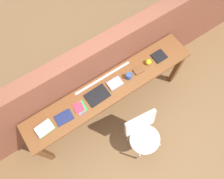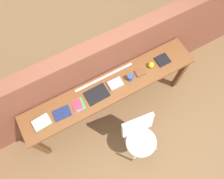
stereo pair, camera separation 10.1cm
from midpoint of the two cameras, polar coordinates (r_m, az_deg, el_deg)
ground_plane at (r=3.66m, az=2.72°, el=-8.75°), size 40.00×40.00×0.00m
brick_wall_back at (r=3.19m, az=-2.50°, el=4.27°), size 6.00×0.20×1.42m
sideboard at (r=3.04m, az=0.49°, el=-0.47°), size 2.50×0.44×0.88m
chair_white_moulded at (r=3.10m, az=8.21°, el=-12.05°), size 0.49×0.50×0.89m
book_stack_leftmost at (r=2.84m, az=-16.82°, el=-8.24°), size 0.23×0.17×0.05m
magazine_cycling at (r=2.83m, az=-11.95°, el=-6.13°), size 0.23×0.16×0.01m
pamphlet_pile_colourful at (r=2.84m, az=-7.81°, el=-4.08°), size 0.16×0.19×0.01m
book_open_centre at (r=2.86m, az=-2.98°, el=-1.28°), size 0.30×0.22×0.02m
book_grey_hardcover at (r=2.91m, az=1.92°, el=1.51°), size 0.20×0.14×0.03m
mug at (r=2.93m, az=5.76°, el=3.12°), size 0.11×0.08×0.09m
leather_journal_brown at (r=3.02m, az=8.35°, el=4.36°), size 0.14×0.11×0.02m
sports_ball_small at (r=3.07m, az=11.11°, el=6.29°), size 0.08×0.08×0.08m
book_repair_rightmost at (r=3.18m, az=13.98°, el=7.47°), size 0.18×0.17×0.02m
ruler_metal_back_edge at (r=2.97m, az=-1.09°, el=3.23°), size 0.87×0.03×0.00m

